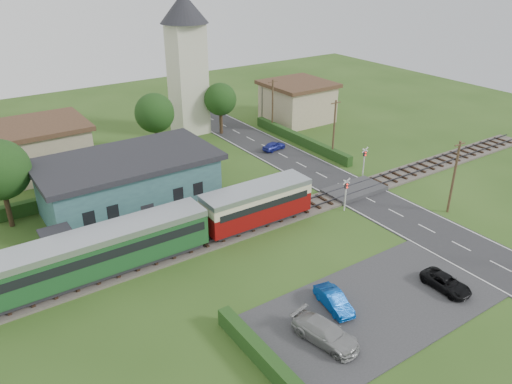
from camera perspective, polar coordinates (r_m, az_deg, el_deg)
ground at (r=44.08m, az=3.61°, el=-4.11°), size 120.00×120.00×0.00m
railway_track at (r=45.41m, az=2.08°, el=-2.95°), size 76.00×3.20×0.49m
road at (r=50.15m, az=12.73°, el=-0.79°), size 6.00×70.00×0.05m
car_park at (r=36.01m, az=13.59°, el=-12.54°), size 17.00×9.00×0.08m
crossing_deck at (r=51.29m, az=11.16°, el=0.23°), size 6.20×3.40×0.45m
platform at (r=43.58m, az=-11.19°, el=-4.64°), size 30.00×3.00×0.45m
equipment_hut at (r=40.99m, az=-21.65°, el=-5.75°), size 2.30×2.30×2.55m
station_building at (r=47.32m, az=-14.29°, el=0.96°), size 16.00×9.00×5.30m
train at (r=37.95m, az=-21.60°, el=-7.64°), size 43.20×2.90×3.40m
church_tower at (r=65.76m, az=-7.97°, el=15.31°), size 6.00×6.00×17.60m
house_west at (r=58.90m, az=-23.78°, el=4.59°), size 10.80×8.80×5.50m
house_east at (r=72.05m, az=4.75°, el=10.32°), size 8.80×8.80×5.50m
hedge_carpark at (r=30.68m, az=0.77°, el=-18.30°), size 0.80×9.00×1.20m
hedge_roadside at (r=63.30m, az=5.06°, el=6.01°), size 0.80×18.00×1.20m
hedge_station at (r=52.08m, az=-15.83°, el=0.63°), size 22.00×0.80×1.30m
tree_b at (r=59.72m, az=-11.52°, el=8.83°), size 4.60×4.60×7.34m
tree_c at (r=65.79m, az=-4.10°, el=10.51°), size 4.20×4.20×6.78m
utility_pole_b at (r=48.44m, az=21.68°, el=1.67°), size 1.40×0.22×7.00m
utility_pole_c at (r=58.06m, az=8.90°, el=7.11°), size 1.40×0.22×7.00m
utility_pole_d at (r=66.90m, az=1.90°, el=9.91°), size 1.40×0.22×7.00m
crossing_signal_near at (r=46.62m, az=10.25°, el=0.23°), size 0.84×0.28×3.28m
crossing_signal_far at (r=54.46m, az=12.29°, el=3.87°), size 0.84×0.28×3.28m
streetlamp_east at (r=71.99m, az=0.71°, el=10.59°), size 0.30×0.30×5.15m
car_on_road at (r=61.01m, az=2.07°, el=5.29°), size 3.24×1.70×1.05m
car_park_blue at (r=34.90m, az=8.88°, el=-12.13°), size 1.86×3.74×1.18m
car_park_silver at (r=32.24m, az=7.93°, el=-15.64°), size 2.77×4.85×1.32m
car_park_dark at (r=38.67m, az=20.90°, el=-9.68°), size 1.79×3.75×1.03m
pedestrian_near at (r=45.40m, az=-4.62°, el=-1.25°), size 0.70×0.49×1.81m
pedestrian_far at (r=41.36m, az=-16.63°, el=-5.30°), size 0.88×1.01×1.76m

